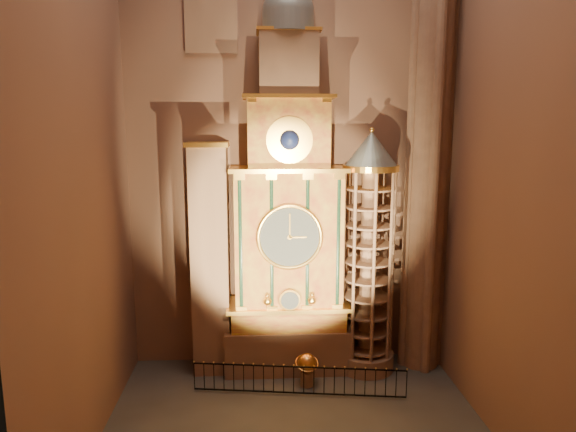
{
  "coord_description": "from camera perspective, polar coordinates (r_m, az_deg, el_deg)",
  "views": [
    {
      "loc": [
        -1.33,
        -16.85,
        10.89
      ],
      "look_at": [
        -0.13,
        3.0,
        7.37
      ],
      "focal_mm": 32.0,
      "sensor_mm": 36.0,
      "label": 1
    }
  ],
  "objects": [
    {
      "name": "floor",
      "position": [
        20.11,
        0.96,
        -22.75
      ],
      "size": [
        14.0,
        14.0,
        0.0
      ],
      "primitive_type": "plane",
      "color": "#383330",
      "rests_on": "ground"
    },
    {
      "name": "wall_back",
      "position": [
        22.89,
        -0.13,
        10.33
      ],
      "size": [
        22.0,
        0.0,
        22.0
      ],
      "primitive_type": "plane",
      "rotation": [
        1.57,
        0.0,
        0.0
      ],
      "color": "#8B5E4B",
      "rests_on": "floor"
    },
    {
      "name": "wall_left",
      "position": [
        17.78,
        -22.4,
        9.66
      ],
      "size": [
        0.0,
        22.0,
        22.0
      ],
      "primitive_type": "plane",
      "rotation": [
        1.57,
        0.0,
        1.57
      ],
      "color": "#8B5E4B",
      "rests_on": "floor"
    },
    {
      "name": "wall_right",
      "position": [
        18.79,
        23.19,
        9.59
      ],
      "size": [
        0.0,
        22.0,
        22.0
      ],
      "primitive_type": "plane",
      "rotation": [
        1.57,
        0.0,
        -1.57
      ],
      "color": "#8B5E4B",
      "rests_on": "floor"
    },
    {
      "name": "astronomical_clock",
      "position": [
        22.25,
        0.03,
        -0.86
      ],
      "size": [
        5.6,
        2.41,
        16.7
      ],
      "color": "#8C634C",
      "rests_on": "floor"
    },
    {
      "name": "portrait_tower",
      "position": [
        22.67,
        -8.62,
        -4.74
      ],
      "size": [
        1.8,
        1.6,
        10.2
      ],
      "color": "#8C634C",
      "rests_on": "floor"
    },
    {
      "name": "stair_turret",
      "position": [
        22.79,
        8.91,
        -4.36
      ],
      "size": [
        2.5,
        2.5,
        10.8
      ],
      "color": "#8C634C",
      "rests_on": "floor"
    },
    {
      "name": "gothic_pier",
      "position": [
        23.08,
        15.56,
        9.96
      ],
      "size": [
        2.04,
        2.04,
        22.0
      ],
      "color": "#8C634C",
      "rests_on": "floor"
    },
    {
      "name": "celestial_globe",
      "position": [
        22.54,
        2.11,
        -16.38
      ],
      "size": [
        1.12,
        1.07,
        1.43
      ],
      "color": "#8C634C",
      "rests_on": "floor"
    },
    {
      "name": "iron_railing",
      "position": [
        21.91,
        1.2,
        -17.8
      ],
      "size": [
        8.58,
        1.25,
        1.21
      ],
      "color": "black",
      "rests_on": "floor"
    }
  ]
}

